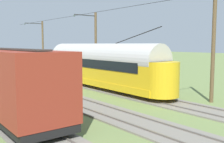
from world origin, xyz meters
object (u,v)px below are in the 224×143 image
(catenary_pole_mid_near, at_px, (95,45))
(catenary_pole_mid_far, at_px, (213,46))
(boxcar_adjacent, at_px, (7,80))
(vintage_streetcar, at_px, (100,65))
(catenary_pole_foreground, at_px, (42,45))
(switch_stand, at_px, (53,70))

(catenary_pole_mid_near, relative_size, catenary_pole_mid_far, 1.00)
(boxcar_adjacent, bearing_deg, catenary_pole_mid_near, -143.31)
(vintage_streetcar, distance_m, boxcar_adjacent, 11.16)
(boxcar_adjacent, bearing_deg, catenary_pole_mid_far, 157.39)
(catenary_pole_mid_near, height_order, catenary_pole_mid_far, same)
(boxcar_adjacent, xyz_separation_m, catenary_pole_foreground, (-12.82, -24.44, 1.93))
(vintage_streetcar, relative_size, catenary_pole_mid_near, 2.30)
(catenary_pole_foreground, xyz_separation_m, catenary_pole_mid_near, (0.00, 14.89, 0.00))
(catenary_pole_mid_near, bearing_deg, boxcar_adjacent, 36.69)
(catenary_pole_foreground, relative_size, catenary_pole_mid_far, 1.00)
(catenary_pole_mid_far, bearing_deg, vintage_streetcar, -74.92)
(boxcar_adjacent, relative_size, catenary_pole_mid_far, 1.54)
(vintage_streetcar, xyz_separation_m, catenary_pole_mid_near, (-2.72, -4.80, 1.83))
(vintage_streetcar, xyz_separation_m, catenary_pole_foreground, (-2.72, -19.69, 1.83))
(boxcar_adjacent, xyz_separation_m, catenary_pole_mid_near, (-12.82, -9.55, 1.93))
(catenary_pole_foreground, relative_size, switch_stand, 6.35)
(catenary_pole_mid_far, bearing_deg, catenary_pole_foreground, -90.00)
(catenary_pole_mid_near, relative_size, switch_stand, 6.35)
(catenary_pole_mid_far, bearing_deg, boxcar_adjacent, -22.61)
(catenary_pole_foreground, bearing_deg, catenary_pole_mid_far, 90.00)
(catenary_pole_mid_near, distance_m, switch_stand, 8.96)
(boxcar_adjacent, height_order, switch_stand, boxcar_adjacent)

